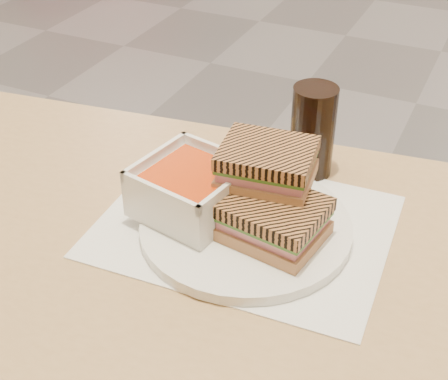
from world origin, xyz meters
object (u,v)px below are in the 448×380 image
at_px(soup_bowl, 191,190).
at_px(plate, 246,227).
at_px(main_table, 133,307).
at_px(cola_glass, 313,131).
at_px(panini_lower, 274,219).

bearing_deg(soup_bowl, plate, 2.58).
xyz_separation_m(main_table, cola_glass, (0.16, 0.28, 0.19)).
bearing_deg(plate, panini_lower, -15.29).
relative_size(main_table, cola_glass, 8.84).
xyz_separation_m(soup_bowl, panini_lower, (0.13, -0.01, -0.00)).
height_order(soup_bowl, panini_lower, soup_bowl).
xyz_separation_m(plate, cola_glass, (0.03, 0.18, 0.06)).
distance_m(plate, panini_lower, 0.06).
bearing_deg(panini_lower, main_table, -154.26).
xyz_separation_m(main_table, panini_lower, (0.18, 0.09, 0.16)).
xyz_separation_m(plate, soup_bowl, (-0.08, -0.00, 0.04)).
height_order(soup_bowl, cola_glass, cola_glass).
bearing_deg(plate, cola_glass, 80.72).
xyz_separation_m(plate, panini_lower, (0.04, -0.01, 0.04)).
xyz_separation_m(main_table, soup_bowl, (0.05, 0.09, 0.16)).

